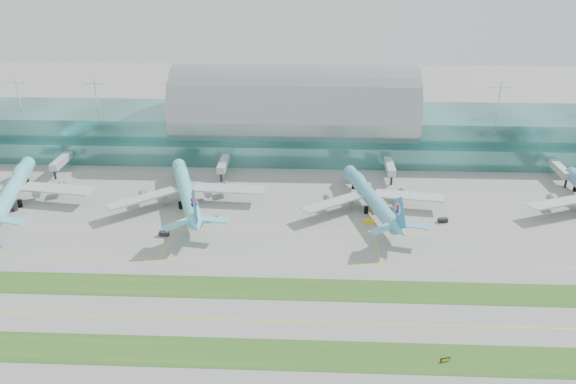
{
  "coord_description": "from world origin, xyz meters",
  "views": [
    {
      "loc": [
        8.65,
        -142.93,
        97.39
      ],
      "look_at": [
        0.0,
        55.0,
        9.0
      ],
      "focal_mm": 35.0,
      "sensor_mm": 36.0,
      "label": 1
    }
  ],
  "objects_px": {
    "airliner_a": "(12,189)",
    "terminal": "(294,123)",
    "taxiway_sign_east": "(445,360)",
    "airliner_c": "(370,195)",
    "airliner_b": "(186,190)"
  },
  "relations": [
    {
      "from": "terminal",
      "to": "taxiway_sign_east",
      "type": "height_order",
      "value": "terminal"
    },
    {
      "from": "airliner_c",
      "to": "taxiway_sign_east",
      "type": "height_order",
      "value": "airliner_c"
    },
    {
      "from": "terminal",
      "to": "airliner_b",
      "type": "height_order",
      "value": "terminal"
    },
    {
      "from": "airliner_a",
      "to": "airliner_b",
      "type": "xyz_separation_m",
      "value": [
        70.37,
        2.49,
        -0.19
      ]
    },
    {
      "from": "airliner_c",
      "to": "taxiway_sign_east",
      "type": "xyz_separation_m",
      "value": [
        11.35,
        -89.2,
        -5.15
      ]
    },
    {
      "from": "airliner_c",
      "to": "taxiway_sign_east",
      "type": "relative_size",
      "value": 25.37
    },
    {
      "from": "airliner_b",
      "to": "airliner_c",
      "type": "distance_m",
      "value": 73.91
    },
    {
      "from": "terminal",
      "to": "airliner_c",
      "type": "relative_size",
      "value": 5.13
    },
    {
      "from": "terminal",
      "to": "taxiway_sign_east",
      "type": "distance_m",
      "value": 164.06
    },
    {
      "from": "terminal",
      "to": "taxiway_sign_east",
      "type": "xyz_separation_m",
      "value": [
        43.65,
        -157.55,
        -13.67
      ]
    },
    {
      "from": "airliner_a",
      "to": "taxiway_sign_east",
      "type": "height_order",
      "value": "airliner_a"
    },
    {
      "from": "terminal",
      "to": "airliner_a",
      "type": "relative_size",
      "value": 4.63
    },
    {
      "from": "airliner_a",
      "to": "taxiway_sign_east",
      "type": "xyz_separation_m",
      "value": [
        155.61,
        -88.32,
        -5.77
      ]
    },
    {
      "from": "terminal",
      "to": "taxiway_sign_east",
      "type": "bearing_deg",
      "value": -74.51
    },
    {
      "from": "airliner_a",
      "to": "terminal",
      "type": "bearing_deg",
      "value": 17.53
    }
  ]
}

